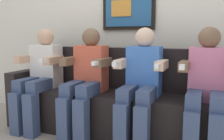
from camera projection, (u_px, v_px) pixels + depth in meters
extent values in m
cube|color=silver|center=(132.00, 13.00, 2.90)|extent=(4.86, 0.05, 2.60)
cube|color=black|center=(129.00, 8.00, 2.87)|extent=(0.63, 0.03, 0.50)
cube|color=#26598C|center=(128.00, 8.00, 2.85)|extent=(0.55, 0.02, 0.42)
cube|color=orange|center=(121.00, 8.00, 2.87)|extent=(0.24, 0.02, 0.18)
cube|color=black|center=(117.00, 113.00, 2.61)|extent=(2.18, 0.58, 0.45)
cube|color=black|center=(124.00, 68.00, 2.75)|extent=(2.18, 0.14, 0.45)
cube|color=black|center=(28.00, 95.00, 3.03)|extent=(0.14, 0.58, 0.62)
cube|color=white|center=(46.00, 66.00, 2.86)|extent=(0.32, 0.20, 0.48)
sphere|color=tan|center=(45.00, 37.00, 2.82)|extent=(0.19, 0.19, 0.19)
cube|color=#38476B|center=(29.00, 83.00, 2.74)|extent=(0.12, 0.40, 0.12)
cube|color=#38476B|center=(43.00, 85.00, 2.67)|extent=(0.12, 0.40, 0.12)
cube|color=#38476B|center=(17.00, 114.00, 2.59)|extent=(0.12, 0.12, 0.45)
cube|color=#38476B|center=(31.00, 116.00, 2.52)|extent=(0.12, 0.12, 0.45)
cube|color=tan|center=(26.00, 59.00, 2.81)|extent=(0.08, 0.28, 0.08)
cube|color=tan|center=(54.00, 60.00, 2.67)|extent=(0.08, 0.28, 0.08)
cube|color=white|center=(45.00, 61.00, 2.52)|extent=(0.04, 0.13, 0.04)
cube|color=#D8593F|center=(91.00, 68.00, 2.65)|extent=(0.32, 0.20, 0.48)
sphere|color=brown|center=(91.00, 37.00, 2.60)|extent=(0.19, 0.19, 0.19)
cube|color=#38476B|center=(75.00, 87.00, 2.52)|extent=(0.12, 0.40, 0.12)
cube|color=#38476B|center=(91.00, 89.00, 2.45)|extent=(0.12, 0.40, 0.12)
cube|color=#38476B|center=(65.00, 121.00, 2.38)|extent=(0.12, 0.12, 0.45)
cube|color=#38476B|center=(81.00, 123.00, 2.31)|extent=(0.12, 0.12, 0.45)
cube|color=brown|center=(70.00, 61.00, 2.60)|extent=(0.08, 0.28, 0.08)
cube|color=brown|center=(103.00, 62.00, 2.46)|extent=(0.08, 0.28, 0.08)
cube|color=white|center=(96.00, 63.00, 2.31)|extent=(0.04, 0.13, 0.04)
cube|color=#3F72CC|center=(144.00, 71.00, 2.43)|extent=(0.32, 0.20, 0.48)
sphere|color=beige|center=(145.00, 37.00, 2.39)|extent=(0.19, 0.19, 0.19)
cube|color=#38476B|center=(129.00, 92.00, 2.31)|extent=(0.12, 0.40, 0.12)
cube|color=#38476B|center=(148.00, 94.00, 2.24)|extent=(0.12, 0.40, 0.12)
cube|color=#38476B|center=(122.00, 129.00, 2.16)|extent=(0.12, 0.12, 0.45)
cube|color=#38476B|center=(142.00, 132.00, 2.09)|extent=(0.12, 0.12, 0.45)
cube|color=beige|center=(122.00, 63.00, 2.38)|extent=(0.08, 0.28, 0.08)
cube|color=beige|center=(162.00, 65.00, 2.24)|extent=(0.08, 0.28, 0.08)
cube|color=white|center=(158.00, 66.00, 2.09)|extent=(0.04, 0.13, 0.04)
cube|color=white|center=(116.00, 64.00, 2.23)|extent=(0.04, 0.10, 0.04)
cube|color=pink|center=(207.00, 74.00, 2.22)|extent=(0.32, 0.20, 0.48)
sphere|color=brown|center=(209.00, 38.00, 2.17)|extent=(0.19, 0.19, 0.19)
cube|color=#38476B|center=(194.00, 98.00, 2.09)|extent=(0.12, 0.40, 0.12)
cube|color=#38476B|center=(218.00, 100.00, 2.02)|extent=(0.12, 0.40, 0.12)
cube|color=#38476B|center=(191.00, 139.00, 1.95)|extent=(0.12, 0.12, 0.45)
cube|color=brown|center=(184.00, 66.00, 2.17)|extent=(0.08, 0.28, 0.08)
cube|color=white|center=(182.00, 67.00, 2.02)|extent=(0.04, 0.10, 0.04)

